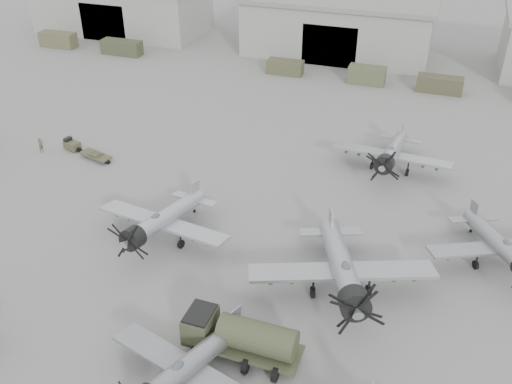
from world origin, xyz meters
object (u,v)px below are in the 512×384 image
Objects in this scene: aircraft_mid_2 at (343,271)px; ground_crew at (41,145)px; aircraft_far_1 at (391,154)px; aircraft_mid_1 at (160,221)px; aircraft_near_1 at (185,369)px; fuel_tanker at (241,335)px; aircraft_mid_3 at (502,247)px; tug_trailer at (81,149)px.

aircraft_mid_2 is 37.57m from ground_crew.
aircraft_mid_1 is at bearing -128.10° from aircraft_far_1.
aircraft_near_1 reaches higher than fuel_tanker.
ground_crew is (-19.82, 10.46, -1.34)m from aircraft_mid_1.
aircraft_mid_3 is 0.92× the size of aircraft_far_1.
aircraft_mid_1 is 1.53× the size of fuel_tanker.
fuel_tanker is at bearing -22.60° from tug_trailer.
fuel_tanker is (10.50, -9.36, -0.45)m from aircraft_mid_1.
fuel_tanker reaches higher than tug_trailer.
aircraft_far_1 is at bearing 91.49° from aircraft_near_1.
aircraft_near_1 is 1.02× the size of aircraft_mid_3.
tug_trailer is at bearing 136.04° from aircraft_mid_2.
aircraft_mid_2 is at bearing -7.00° from tug_trailer.
aircraft_far_1 reaches higher than tug_trailer.
aircraft_mid_3 is at bearing 20.15° from aircraft_mid_1.
aircraft_mid_2 is 13.30m from aircraft_mid_3.
fuel_tanker reaches higher than ground_crew.
ground_crew reaches higher than tug_trailer.
aircraft_mid_3 is at bearing 61.95° from aircraft_near_1.
fuel_tanker is 33.47m from tug_trailer.
ground_crew is (-28.16, 23.79, -1.23)m from aircraft_near_1.
aircraft_near_1 reaches higher than ground_crew.
aircraft_far_1 reaches higher than ground_crew.
aircraft_mid_1 is 24.54m from aircraft_far_1.
tug_trailer is at bearing -74.25° from ground_crew.
aircraft_mid_3 is 42.77m from tug_trailer.
aircraft_near_1 is 26.37m from aircraft_mid_3.
aircraft_mid_2 reaches higher than fuel_tanker.
aircraft_mid_2 is (7.32, 11.54, 0.46)m from aircraft_near_1.
aircraft_mid_2 is 8.27× the size of ground_crew.
aircraft_near_1 is at bearing -117.52° from fuel_tanker.
tug_trailer is (-42.31, 6.03, -1.58)m from aircraft_mid_3.
aircraft_mid_2 reaches higher than ground_crew.
tug_trailer is at bearing 147.05° from aircraft_mid_3.
aircraft_far_1 is at bearing 55.88° from aircraft_mid_1.
fuel_tanker is (-16.24, -14.92, -0.34)m from aircraft_mid_3.
fuel_tanker is at bearing -98.06° from aircraft_far_1.
aircraft_mid_2 is at bearing 56.76° from fuel_tanker.
aircraft_mid_3 is 1.69× the size of tug_trailer.
aircraft_far_1 is (16.59, 18.08, 0.01)m from aircraft_mid_1.
aircraft_mid_2 is 1.14× the size of aircraft_far_1.
tug_trailer is 3.95× the size of ground_crew.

